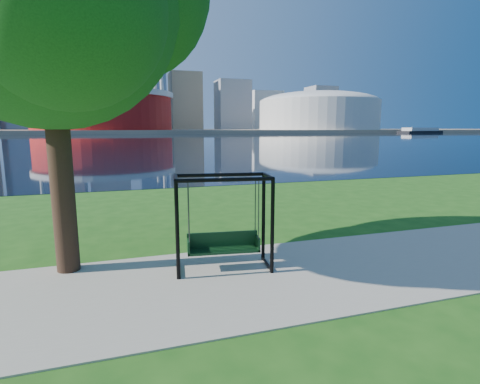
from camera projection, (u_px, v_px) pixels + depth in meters
name	position (u px, v px, depth m)	size (l,w,h in m)	color
ground	(231.00, 272.00, 8.17)	(900.00, 900.00, 0.00)	#1E5114
path	(238.00, 280.00, 7.70)	(120.00, 4.00, 0.03)	#9E937F
river	(127.00, 139.00, 103.85)	(900.00, 180.00, 0.02)	black
far_bank	(121.00, 131.00, 295.04)	(900.00, 228.00, 2.00)	#937F60
stadium	(103.00, 109.00, 223.18)	(83.00, 83.00, 32.00)	maroon
arena	(319.00, 110.00, 266.78)	(84.00, 84.00, 26.56)	beige
skyline	(113.00, 87.00, 300.43)	(392.00, 66.00, 96.50)	gray
swing	(223.00, 225.00, 8.16)	(2.17, 1.17, 2.12)	black
barge	(420.00, 131.00, 236.12)	(34.63, 15.56, 3.35)	black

